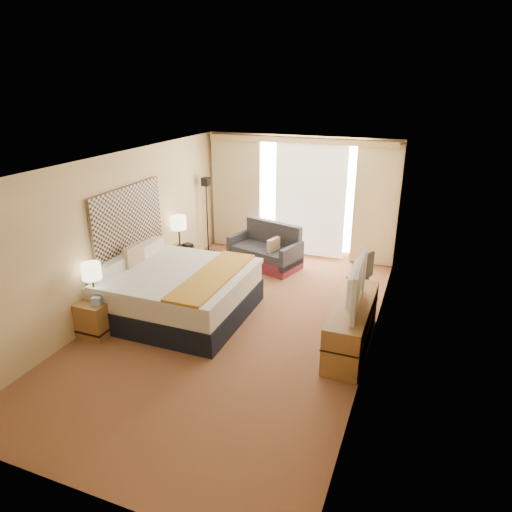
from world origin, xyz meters
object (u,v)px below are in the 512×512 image
(nightstand_right, at_px, (180,261))
(nightstand_left, at_px, (97,317))
(media_dresser, at_px, (352,325))
(loveseat, at_px, (266,252))
(desk_chair, at_px, (360,280))
(television, at_px, (350,284))
(lamp_right, at_px, (178,223))
(bed, at_px, (176,291))
(lamp_left, at_px, (91,272))
(floor_lamp, at_px, (207,200))

(nightstand_right, bearing_deg, nightstand_left, -90.00)
(media_dresser, height_order, loveseat, loveseat)
(desk_chair, relative_size, television, 0.78)
(nightstand_left, relative_size, lamp_right, 0.86)
(bed, distance_m, lamp_left, 1.42)
(floor_lamp, height_order, television, floor_lamp)
(nightstand_left, xyz_separation_m, media_dresser, (3.70, 1.05, 0.07))
(television, bearing_deg, loveseat, 37.23)
(nightstand_right, distance_m, media_dresser, 3.97)
(lamp_right, height_order, television, television)
(nightstand_right, distance_m, desk_chair, 3.58)
(loveseat, height_order, television, television)
(desk_chair, xyz_separation_m, television, (0.08, -1.65, 0.63))
(nightstand_right, height_order, lamp_left, lamp_left)
(nightstand_right, relative_size, desk_chair, 0.60)
(nightstand_left, distance_m, nightstand_right, 2.50)
(nightstand_left, bearing_deg, loveseat, 67.46)
(lamp_left, bearing_deg, floor_lamp, 90.21)
(television, bearing_deg, floor_lamp, 49.25)
(media_dresser, bearing_deg, floor_lamp, 143.44)
(nightstand_left, xyz_separation_m, nightstand_right, (0.00, 2.50, 0.00))
(floor_lamp, bearing_deg, lamp_left, -89.79)
(loveseat, relative_size, lamp_left, 2.67)
(nightstand_left, xyz_separation_m, lamp_right, (-0.02, 2.57, 0.77))
(nightstand_right, relative_size, bed, 0.24)
(loveseat, xyz_separation_m, lamp_left, (-1.48, -3.51, 0.72))
(nightstand_right, distance_m, television, 4.05)
(nightstand_right, height_order, television, television)
(loveseat, bearing_deg, desk_chair, -8.43)
(lamp_left, relative_size, television, 0.51)
(media_dresser, distance_m, lamp_left, 3.91)
(nightstand_left, relative_size, lamp_left, 0.92)
(nightstand_left, height_order, desk_chair, desk_chair)
(desk_chair, relative_size, lamp_right, 1.44)
(bed, height_order, lamp_right, lamp_right)
(media_dresser, relative_size, loveseat, 1.12)
(media_dresser, xyz_separation_m, desk_chair, (-0.13, 1.52, 0.06))
(desk_chair, relative_size, lamp_left, 1.54)
(nightstand_left, height_order, lamp_left, lamp_left)
(nightstand_right, xyz_separation_m, desk_chair, (3.57, 0.07, 0.14))
(lamp_right, bearing_deg, lamp_left, -89.97)
(lamp_left, distance_m, lamp_right, 2.54)
(media_dresser, distance_m, bed, 2.89)
(bed, xyz_separation_m, lamp_left, (-0.82, -0.98, 0.61))
(media_dresser, height_order, lamp_left, lamp_left)
(floor_lamp, bearing_deg, nightstand_right, -88.69)
(nightstand_left, distance_m, desk_chair, 4.40)
(loveseat, distance_m, desk_chair, 2.32)
(nightstand_right, distance_m, floor_lamp, 1.62)
(media_dresser, bearing_deg, nightstand_left, -164.16)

